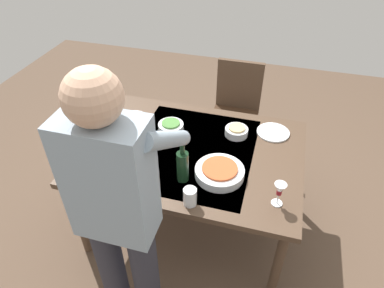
{
  "coord_description": "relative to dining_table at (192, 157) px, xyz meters",
  "views": [
    {
      "loc": [
        -0.48,
        1.7,
        2.19
      ],
      "look_at": [
        0.0,
        0.0,
        0.77
      ],
      "focal_mm": 32.27,
      "sensor_mm": 36.0,
      "label": 1
    }
  ],
  "objects": [
    {
      "name": "ground_plane",
      "position": [
        0.0,
        0.0,
        -0.66
      ],
      "size": [
        6.0,
        6.0,
        0.0
      ],
      "primitive_type": "plane",
      "color": "brown"
    },
    {
      "name": "dining_table",
      "position": [
        0.0,
        0.0,
        0.0
      ],
      "size": [
        1.46,
        1.07,
        0.72
      ],
      "color": "#4C3828",
      "rests_on": "ground_plane"
    },
    {
      "name": "chair_near",
      "position": [
        -0.15,
        -0.92,
        -0.13
      ],
      "size": [
        0.4,
        0.4,
        0.91
      ],
      "color": "#352114",
      "rests_on": "ground_plane"
    },
    {
      "name": "person_server",
      "position": [
        0.12,
        0.8,
        0.31
      ],
      "size": [
        0.42,
        0.61,
        1.69
      ],
      "color": "#2D2D38",
      "rests_on": "ground_plane"
    },
    {
      "name": "wine_bottle",
      "position": [
        -0.02,
        0.28,
        0.18
      ],
      "size": [
        0.07,
        0.07,
        0.3
      ],
      "color": "black",
      "rests_on": "dining_table"
    },
    {
      "name": "wine_glass_left",
      "position": [
        -0.58,
        0.32,
        0.17
      ],
      "size": [
        0.07,
        0.07,
        0.15
      ],
      "color": "white",
      "rests_on": "dining_table"
    },
    {
      "name": "water_cup_near_left",
      "position": [
        0.28,
        0.1,
        0.11
      ],
      "size": [
        0.08,
        0.08,
        0.09
      ],
      "primitive_type": "cylinder",
      "color": "silver",
      "rests_on": "dining_table"
    },
    {
      "name": "water_cup_near_right",
      "position": [
        0.18,
        0.36,
        0.11
      ],
      "size": [
        0.07,
        0.07,
        0.09
      ],
      "primitive_type": "cylinder",
      "color": "silver",
      "rests_on": "dining_table"
    },
    {
      "name": "water_cup_far_left",
      "position": [
        -0.12,
        0.46,
        0.12
      ],
      "size": [
        0.08,
        0.08,
        0.11
      ],
      "primitive_type": "cylinder",
      "color": "silver",
      "rests_on": "dining_table"
    },
    {
      "name": "water_cup_far_right",
      "position": [
        0.38,
        0.02,
        0.11
      ],
      "size": [
        0.08,
        0.08,
        0.09
      ],
      "primitive_type": "cylinder",
      "color": "silver",
      "rests_on": "dining_table"
    },
    {
      "name": "serving_bowl_pasta",
      "position": [
        -0.23,
        0.19,
        0.1
      ],
      "size": [
        0.3,
        0.3,
        0.07
      ],
      "color": "silver",
      "rests_on": "dining_table"
    },
    {
      "name": "side_bowl_salad",
      "position": [
        0.2,
        -0.17,
        0.1
      ],
      "size": [
        0.18,
        0.18,
        0.07
      ],
      "color": "silver",
      "rests_on": "dining_table"
    },
    {
      "name": "side_bowl_bread",
      "position": [
        -0.25,
        -0.24,
        0.1
      ],
      "size": [
        0.16,
        0.16,
        0.07
      ],
      "color": "silver",
      "rests_on": "dining_table"
    },
    {
      "name": "dinner_plate_near",
      "position": [
        0.52,
        -0.22,
        0.07
      ],
      "size": [
        0.23,
        0.23,
        0.01
      ],
      "primitive_type": "cylinder",
      "color": "silver",
      "rests_on": "dining_table"
    },
    {
      "name": "dinner_plate_far",
      "position": [
        -0.5,
        -0.34,
        0.07
      ],
      "size": [
        0.23,
        0.23,
        0.01
      ],
      "primitive_type": "cylinder",
      "color": "silver",
      "rests_on": "dining_table"
    },
    {
      "name": "table_knife",
      "position": [
        0.48,
        0.29,
        0.07
      ],
      "size": [
        0.09,
        0.19,
        0.0
      ],
      "primitive_type": "cube",
      "rotation": [
        0.0,
        0.0,
        -0.39
      ],
      "color": "silver",
      "rests_on": "dining_table"
    },
    {
      "name": "table_fork",
      "position": [
        0.56,
        0.03,
        0.07
      ],
      "size": [
        0.08,
        0.17,
        0.0
      ],
      "primitive_type": "cube",
      "rotation": [
        0.0,
        0.0,
        0.37
      ],
      "color": "silver",
      "rests_on": "dining_table"
    }
  ]
}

